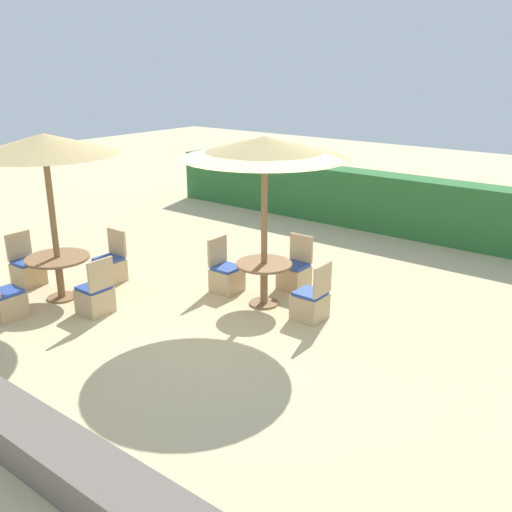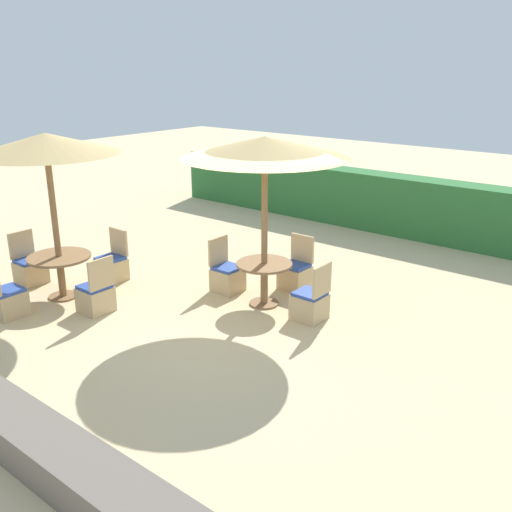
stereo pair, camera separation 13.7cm
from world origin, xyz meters
TOP-DOWN VIEW (x-y plane):
  - ground_plane at (0.00, 0.00)m, footprint 40.00×40.00m
  - hedge_row at (0.00, 6.01)m, footprint 13.00×0.70m
  - stone_border at (0.00, -3.64)m, footprint 10.00×0.56m
  - parasol_center at (-0.02, 0.83)m, footprint 2.58×2.58m
  - round_table_center at (-0.02, 0.83)m, footprint 0.90×0.90m
  - patio_chair_center_west at (-0.88, 0.89)m, footprint 0.46×0.46m
  - patio_chair_center_north at (-0.02, 1.73)m, footprint 0.46×0.46m
  - patio_chair_center_east at (0.89, 0.82)m, footprint 0.46×0.46m
  - parasol_front_left at (-2.85, -1.06)m, footprint 2.30×2.30m
  - round_table_front_left at (-2.85, -1.06)m, footprint 1.03×1.03m
  - patio_chair_front_left_north at (-2.84, -0.04)m, footprint 0.46×0.46m
  - patio_chair_front_left_south at (-2.84, -2.04)m, footprint 0.46×0.46m
  - patio_chair_front_left_east at (-1.91, -1.07)m, footprint 0.46×0.46m
  - patio_chair_front_left_west at (-3.87, -1.04)m, footprint 0.46×0.46m

SIDE VIEW (x-z plane):
  - ground_plane at x=0.00m, z-range 0.00..0.00m
  - stone_border at x=0.00m, z-range 0.00..0.41m
  - patio_chair_center_west at x=-0.88m, z-range -0.20..0.73m
  - patio_chair_center_north at x=-0.02m, z-range -0.20..0.73m
  - patio_chair_center_east at x=0.89m, z-range -0.20..0.73m
  - patio_chair_front_left_north at x=-2.84m, z-range -0.20..0.73m
  - patio_chair_front_left_south at x=-2.84m, z-range -0.20..0.73m
  - patio_chair_front_left_east at x=-1.91m, z-range -0.20..0.73m
  - patio_chair_front_left_west at x=-3.87m, z-range -0.20..0.73m
  - round_table_center at x=-0.02m, z-range 0.17..0.89m
  - round_table_front_left at x=-2.85m, z-range 0.20..0.94m
  - hedge_row at x=0.00m, z-range 0.00..1.33m
  - parasol_center at x=-0.02m, z-range 1.19..3.91m
  - parasol_front_left at x=-2.85m, z-range 1.19..3.93m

